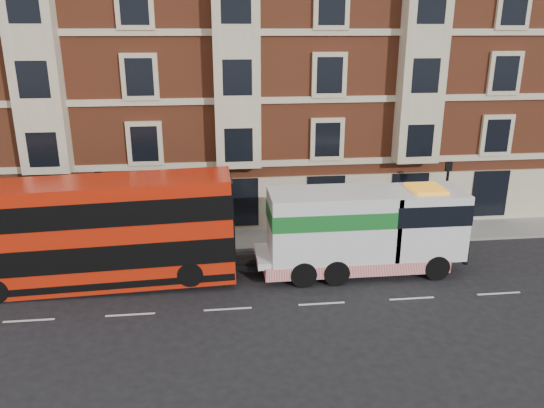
{
  "coord_description": "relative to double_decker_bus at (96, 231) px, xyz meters",
  "views": [
    {
      "loc": [
        -0.42,
        -19.76,
        11.16
      ],
      "look_at": [
        2.33,
        4.0,
        3.24
      ],
      "focal_mm": 35.0,
      "sensor_mm": 36.0,
      "label": 1
    }
  ],
  "objects": [
    {
      "name": "victorian_terrace",
      "position": [
        6.18,
        12.05,
        7.45
      ],
      "size": [
        45.0,
        12.0,
        20.4
      ],
      "color": "brown",
      "rests_on": "ground"
    },
    {
      "name": "pedestrian",
      "position": [
        -1.09,
        4.13,
        -1.58
      ],
      "size": [
        0.77,
        0.7,
        1.77
      ],
      "primitive_type": "imported",
      "rotation": [
        0.0,
        0.0,
        -0.55
      ],
      "color": "#182731",
      "rests_on": "sidewalk"
    },
    {
      "name": "double_decker_bus",
      "position": [
        0.0,
        0.0,
        0.0
      ],
      "size": [
        12.18,
        2.8,
        4.93
      ],
      "color": "red",
      "rests_on": "ground"
    },
    {
      "name": "lamp_post_west",
      "position": [
        -0.32,
        3.25,
        0.06
      ],
      "size": [
        0.35,
        0.15,
        4.35
      ],
      "color": "black",
      "rests_on": "sidewalk"
    },
    {
      "name": "lamp_post_east",
      "position": [
        17.68,
        3.25,
        0.06
      ],
      "size": [
        0.35,
        0.15,
        4.35
      ],
      "color": "black",
      "rests_on": "sidewalk"
    },
    {
      "name": "sidewalk",
      "position": [
        5.68,
        4.55,
        -2.54
      ],
      "size": [
        90.0,
        3.0,
        0.15
      ],
      "primitive_type": "cube",
      "color": "slate",
      "rests_on": "ground"
    },
    {
      "name": "ground",
      "position": [
        5.68,
        -2.95,
        -2.61
      ],
      "size": [
        120.0,
        120.0,
        0.0
      ],
      "primitive_type": "plane",
      "color": "black",
      "rests_on": "ground"
    },
    {
      "name": "tow_truck",
      "position": [
        12.06,
        0.0,
        -0.46
      ],
      "size": [
        9.76,
        2.88,
        4.06
      ],
      "color": "silver",
      "rests_on": "ground"
    }
  ]
}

